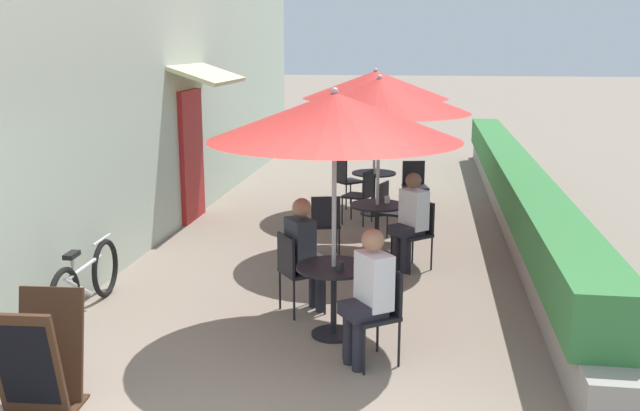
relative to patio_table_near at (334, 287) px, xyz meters
name	(u,v)px	position (x,y,z in m)	size (l,w,h in m)	color
cafe_facade_wall	(192,88)	(-3.03, 4.96, 1.59)	(0.98, 14.32, 4.20)	#B2C1AD
planter_hedge	(513,189)	(2.26, 5.00, 0.03)	(0.60, 13.32, 1.01)	gray
patio_table_near	(334,287)	(0.00, 0.00, 0.00)	(0.74, 0.74, 0.71)	black
patio_umbrella_near	(335,117)	(0.00, 0.00, 1.65)	(2.38, 2.38, 2.43)	#B7B7BC
cafe_chair_near_left	(379,307)	(0.48, -0.53, 0.01)	(0.56, 0.56, 0.87)	black
seated_patron_near_left	(369,291)	(0.39, -0.59, 0.18)	(0.51, 0.49, 1.25)	#23232D
cafe_chair_near_right	(295,267)	(-0.48, 0.53, 0.01)	(0.56, 0.56, 0.87)	black
seated_patron_near_right	(305,250)	(-0.39, 0.59, 0.18)	(0.51, 0.49, 1.25)	#23232D
coffee_cup_near	(340,266)	(0.08, -0.12, 0.25)	(0.07, 0.07, 0.09)	#232328
patio_table_mid	(377,220)	(0.23, 2.76, 0.00)	(0.74, 0.74, 0.71)	black
patio_umbrella_mid	(379,95)	(0.23, 2.76, 1.65)	(2.38, 2.38, 2.43)	#B7B7BC
cafe_chair_mid_left	(417,229)	(0.76, 2.30, 0.01)	(0.57, 0.57, 0.87)	black
seated_patron_mid_left	(410,217)	(0.68, 2.22, 0.18)	(0.51, 0.51, 1.25)	#23232D
cafe_chair_mid_right	(390,207)	(0.37, 3.46, 0.01)	(0.50, 0.50, 0.87)	black
cafe_chair_mid_back	(325,221)	(-0.45, 2.54, 0.01)	(0.48, 0.48, 0.87)	black
coffee_cup_mid	(387,200)	(0.35, 2.87, 0.25)	(0.07, 0.07, 0.09)	white
patio_table_far	(374,185)	(0.01, 5.17, 0.00)	(0.74, 0.74, 0.71)	black
patio_umbrella_far	(375,85)	(0.01, 5.17, 1.65)	(2.38, 2.38, 2.43)	#B7B7BC
cafe_chair_far_left	(345,178)	(-0.53, 5.64, 0.01)	(0.57, 0.57, 0.87)	black
cafe_chair_far_right	(362,192)	(-0.13, 4.47, 0.01)	(0.50, 0.50, 0.87)	black
cafe_chair_far_back	(415,183)	(0.68, 5.40, 0.01)	(0.48, 0.48, 0.87)	black
coffee_cup_far	(374,171)	(0.02, 5.05, 0.25)	(0.07, 0.07, 0.09)	white
bicycle_leaning	(86,282)	(-2.69, 0.21, -0.16)	(0.14, 1.69, 0.75)	black
menu_board	(40,357)	(-2.06, -1.80, -0.05)	(0.58, 0.67, 0.92)	#422819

